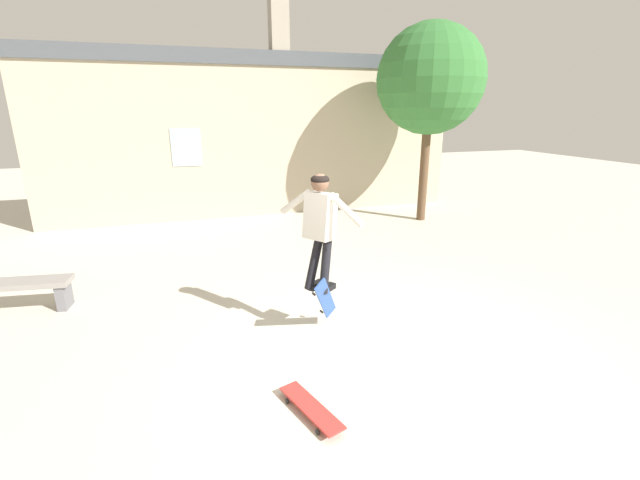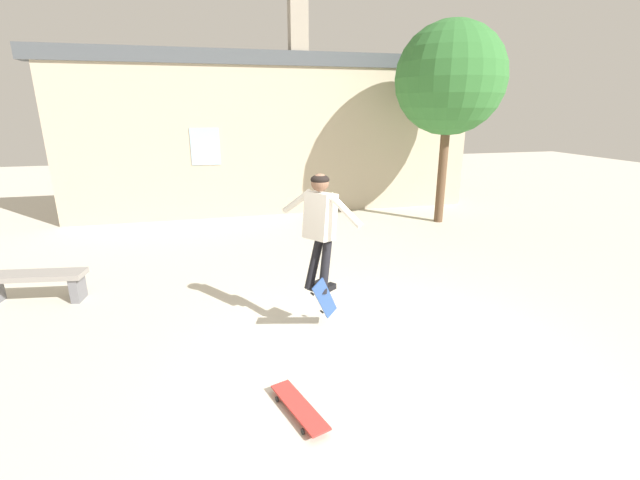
{
  "view_description": "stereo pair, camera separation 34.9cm",
  "coord_description": "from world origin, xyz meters",
  "px_view_note": "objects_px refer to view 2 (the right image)",
  "views": [
    {
      "loc": [
        -2.04,
        -3.77,
        2.75
      ],
      "look_at": [
        -0.51,
        0.91,
        1.22
      ],
      "focal_mm": 24.0,
      "sensor_mm": 36.0,
      "label": 1
    },
    {
      "loc": [
        -1.71,
        -3.86,
        2.75
      ],
      "look_at": [
        -0.51,
        0.91,
        1.22
      ],
      "focal_mm": 24.0,
      "sensor_mm": 36.0,
      "label": 2
    }
  ],
  "objects_px": {
    "skateboard_flipping": "(325,299)",
    "skateboard_resting": "(299,407)",
    "tree_right": "(450,79)",
    "park_bench": "(34,281)",
    "skater": "(320,222)"
  },
  "relations": [
    {
      "from": "tree_right",
      "to": "skateboard_flipping",
      "type": "distance_m",
      "value": 6.95
    },
    {
      "from": "skateboard_flipping",
      "to": "skateboard_resting",
      "type": "distance_m",
      "value": 1.55
    },
    {
      "from": "tree_right",
      "to": "park_bench",
      "type": "bearing_deg",
      "value": -161.15
    },
    {
      "from": "tree_right",
      "to": "skater",
      "type": "distance_m",
      "value": 6.56
    },
    {
      "from": "park_bench",
      "to": "skateboard_flipping",
      "type": "xyz_separation_m",
      "value": [
        3.88,
        -1.96,
        0.16
      ]
    },
    {
      "from": "skateboard_resting",
      "to": "tree_right",
      "type": "bearing_deg",
      "value": -55.94
    },
    {
      "from": "park_bench",
      "to": "skater",
      "type": "xyz_separation_m",
      "value": [
        3.85,
        -1.87,
        1.12
      ]
    },
    {
      "from": "tree_right",
      "to": "park_bench",
      "type": "height_order",
      "value": "tree_right"
    },
    {
      "from": "tree_right",
      "to": "skateboard_resting",
      "type": "distance_m",
      "value": 8.43
    },
    {
      "from": "park_bench",
      "to": "tree_right",
      "type": "bearing_deg",
      "value": 27.22
    },
    {
      "from": "tree_right",
      "to": "skater",
      "type": "xyz_separation_m",
      "value": [
        -4.24,
        -4.63,
        -1.92
      ]
    },
    {
      "from": "park_bench",
      "to": "skateboard_resting",
      "type": "xyz_separation_m",
      "value": [
        3.28,
        -3.33,
        -0.25
      ]
    },
    {
      "from": "skater",
      "to": "skateboard_flipping",
      "type": "relative_size",
      "value": 2.01
    },
    {
      "from": "skateboard_flipping",
      "to": "park_bench",
      "type": "bearing_deg",
      "value": 99.08
    },
    {
      "from": "skater",
      "to": "skateboard_resting",
      "type": "bearing_deg",
      "value": -147.12
    }
  ]
}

